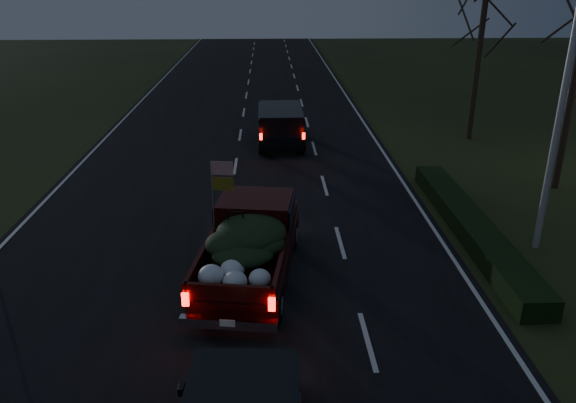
{
  "coord_description": "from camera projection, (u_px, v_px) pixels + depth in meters",
  "views": [
    {
      "loc": [
        1.41,
        -12.96,
        7.73
      ],
      "look_at": [
        2.0,
        2.75,
        1.3
      ],
      "focal_mm": 35.0,
      "sensor_mm": 36.0,
      "label": 1
    }
  ],
  "objects": [
    {
      "name": "bare_tree_far",
      "position": [
        482.0,
        30.0,
        26.23
      ],
      "size": [
        3.6,
        3.6,
        7.0
      ],
      "color": "black",
      "rests_on": "ground"
    },
    {
      "name": "ground",
      "position": [
        217.0,
        287.0,
        14.86
      ],
      "size": [
        120.0,
        120.0,
        0.0
      ],
      "primitive_type": "plane",
      "color": "black",
      "rests_on": "ground"
    },
    {
      "name": "light_pole",
      "position": [
        570.0,
        63.0,
        14.97
      ],
      "size": [
        0.5,
        0.9,
        9.16
      ],
      "color": "silver",
      "rests_on": "ground"
    },
    {
      "name": "pickup_truck",
      "position": [
        250.0,
        240.0,
        14.99
      ],
      "size": [
        2.88,
        5.83,
        2.93
      ],
      "rotation": [
        0.0,
        0.0,
        -0.14
      ],
      "color": "#330907",
      "rests_on": "ground"
    },
    {
      "name": "lead_suv",
      "position": [
        280.0,
        122.0,
        26.83
      ],
      "size": [
        2.15,
        5.05,
        1.44
      ],
      "rotation": [
        0.0,
        0.0,
        0.01
      ],
      "color": "black",
      "rests_on": "ground"
    },
    {
      "name": "road_asphalt",
      "position": [
        217.0,
        287.0,
        14.86
      ],
      "size": [
        14.0,
        120.0,
        0.02
      ],
      "primitive_type": "cube",
      "color": "black",
      "rests_on": "ground"
    },
    {
      "name": "hedge_row",
      "position": [
        470.0,
        225.0,
        17.79
      ],
      "size": [
        1.0,
        10.0,
        0.6
      ],
      "primitive_type": "cube",
      "color": "black",
      "rests_on": "ground"
    }
  ]
}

